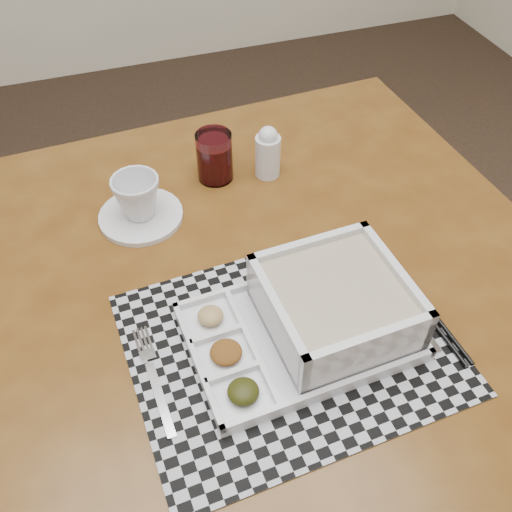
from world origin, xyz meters
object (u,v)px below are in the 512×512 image
at_px(serving_tray, 325,313).
at_px(creamer_bottle, 268,152).
at_px(dining_table, 258,319).
at_px(cup, 137,197).
at_px(juice_glass, 215,158).

bearing_deg(serving_tray, creamer_bottle, 82.87).
bearing_deg(creamer_bottle, dining_table, -112.61).
xyz_separation_m(serving_tray, creamer_bottle, (0.05, 0.38, 0.01)).
xyz_separation_m(cup, juice_glass, (0.16, 0.07, -0.00)).
distance_m(dining_table, juice_glass, 0.32).
relative_size(serving_tray, juice_glass, 3.41).
height_order(cup, juice_glass, juice_glass).
bearing_deg(cup, creamer_bottle, 10.41).
xyz_separation_m(cup, creamer_bottle, (0.26, 0.05, 0.00)).
height_order(dining_table, serving_tray, serving_tray).
height_order(dining_table, juice_glass, juice_glass).
height_order(juice_glass, creamer_bottle, creamer_bottle).
bearing_deg(creamer_bottle, cup, -169.58).
distance_m(cup, juice_glass, 0.17).
bearing_deg(juice_glass, dining_table, -92.98).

